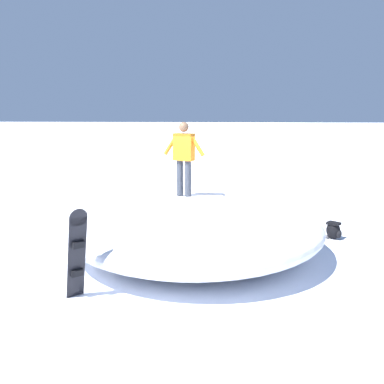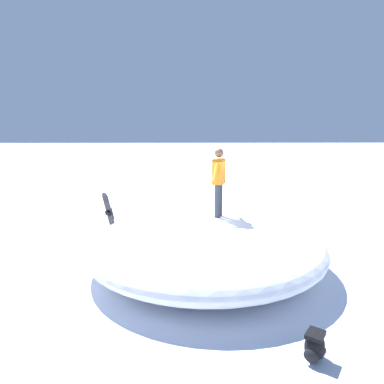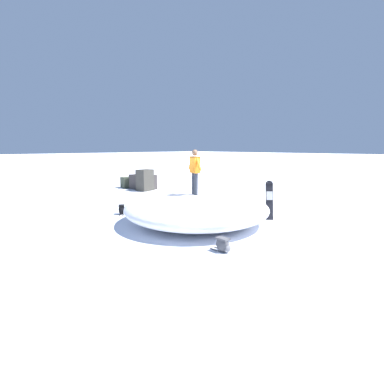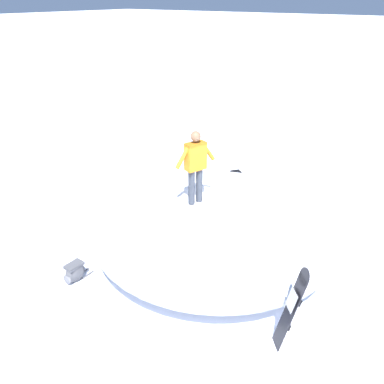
# 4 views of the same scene
# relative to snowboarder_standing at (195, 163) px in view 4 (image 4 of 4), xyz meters

# --- Properties ---
(ground) EXTENTS (240.00, 240.00, 0.00)m
(ground) POSITION_rel_snowboarder_standing_xyz_m (-0.13, 0.66, -2.11)
(ground) COLOR white
(snow_mound) EXTENTS (7.61, 7.61, 1.19)m
(snow_mound) POSITION_rel_snowboarder_standing_xyz_m (-0.26, 0.35, -1.51)
(snow_mound) COLOR white
(snow_mound) RESTS_ON ground
(snowboarder_standing) EXTENTS (0.96, 0.41, 1.62)m
(snowboarder_standing) POSITION_rel_snowboarder_standing_xyz_m (0.00, 0.00, 0.00)
(snowboarder_standing) COLOR #333842
(snowboarder_standing) RESTS_ON snow_mound
(snowboard_primary_upright) EXTENTS (0.47, 0.47, 1.56)m
(snowboard_primary_upright) POSITION_rel_snowboarder_standing_xyz_m (1.39, 2.87, -1.30)
(snowboard_primary_upright) COLOR black
(snowboard_primary_upright) RESTS_ON ground
(backpack_near) EXTENTS (0.63, 0.28, 0.41)m
(backpack_near) POSITION_rel_snowboarder_standing_xyz_m (2.40, -1.30, -1.90)
(backpack_near) COLOR #4C4C51
(backpack_near) RESTS_ON ground
(backpack_far) EXTENTS (0.52, 0.47, 0.42)m
(backpack_far) POSITION_rel_snowboarder_standing_xyz_m (-3.51, -0.96, -1.89)
(backpack_far) COLOR black
(backpack_far) RESTS_ON ground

